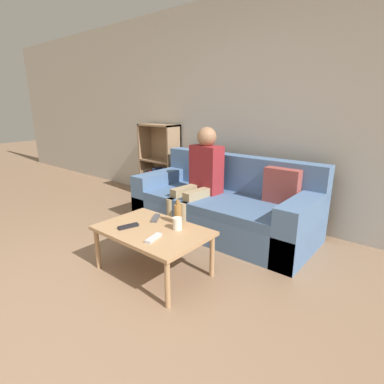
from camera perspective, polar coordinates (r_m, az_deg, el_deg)
name	(u,v)px	position (r m, az deg, el deg)	size (l,w,h in m)	color
ground_plane	(36,345)	(2.20, -27.57, -24.47)	(22.00, 22.00, 0.00)	#84664C
wall_back	(263,112)	(3.67, 13.44, 14.67)	(12.00, 0.06, 2.60)	#B7B2A8
couch	(224,207)	(3.39, 6.11, -2.81)	(2.03, 0.88, 0.82)	#4C6B93
bookshelf	(161,172)	(4.57, -5.94, 3.83)	(0.63, 0.28, 1.11)	#8E7051
coffee_table	(153,233)	(2.51, -7.51, -7.81)	(0.92, 0.61, 0.40)	#A87F56
person_adult	(202,171)	(3.37, 1.89, 3.93)	(0.37, 0.63, 1.14)	#9E8966
cup_near	(177,224)	(2.45, -2.82, -6.02)	(0.08, 0.08, 0.10)	silver
tv_remote_0	(154,238)	(2.31, -7.34, -8.69)	(0.09, 0.18, 0.02)	#B7B7BC
tv_remote_1	(128,226)	(2.55, -12.04, -6.40)	(0.09, 0.18, 0.02)	black
tv_remote_2	(156,218)	(2.69, -6.93, -4.95)	(0.14, 0.17, 0.02)	#47474C
bottle	(178,214)	(2.55, -2.71, -4.15)	(0.06, 0.06, 0.21)	olive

